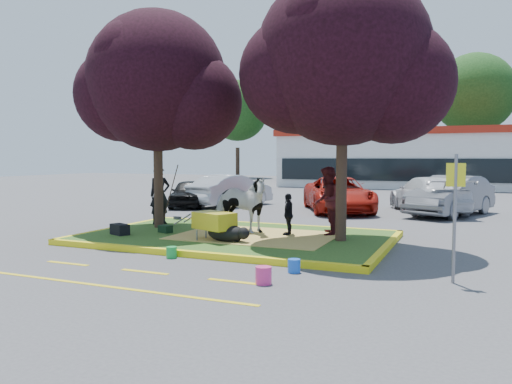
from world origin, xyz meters
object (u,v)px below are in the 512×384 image
at_px(handler, 160,195).
at_px(wheelbarrow, 215,221).
at_px(cow, 239,204).
at_px(bucket_green, 172,252).
at_px(bucket_pink, 263,275).
at_px(calf, 227,233).
at_px(bucket_blue, 294,266).
at_px(sign_post, 455,205).
at_px(car_black, 189,193).
at_px(car_silver, 231,190).

height_order(handler, wheelbarrow, handler).
xyz_separation_m(cow, bucket_green, (-0.20, -3.19, -0.82)).
bearing_deg(bucket_green, bucket_pink, -25.36).
distance_m(wheelbarrow, bucket_green, 1.77).
height_order(calf, wheelbarrow, wheelbarrow).
bearing_deg(bucket_pink, bucket_blue, 78.74).
xyz_separation_m(calf, sign_post, (5.40, -1.57, 1.07)).
relative_size(handler, car_black, 0.50).
relative_size(calf, wheelbarrow, 0.53).
bearing_deg(bucket_blue, bucket_pink, -101.26).
xyz_separation_m(car_black, car_silver, (1.68, 0.95, 0.11)).
distance_m(cow, bucket_blue, 4.54).
xyz_separation_m(wheelbarrow, sign_post, (5.74, -1.58, 0.78)).
height_order(handler, bucket_pink, handler).
distance_m(bucket_pink, bucket_blue, 1.09).
xyz_separation_m(handler, bucket_green, (2.92, -3.85, -0.95)).
bearing_deg(bucket_pink, car_silver, 118.53).
xyz_separation_m(handler, car_silver, (-1.11, 7.42, -0.34)).
height_order(calf, bucket_green, calf).
height_order(calf, bucket_pink, calf).
bearing_deg(wheelbarrow, car_black, 146.76).
bearing_deg(bucket_green, calf, 71.45).
bearing_deg(bucket_pink, calf, 126.89).
height_order(handler, bucket_green, handler).
bearing_deg(cow, car_black, 48.42).
xyz_separation_m(bucket_green, car_silver, (-4.04, 11.28, 0.61)).
xyz_separation_m(bucket_blue, car_black, (-8.75, 10.59, 0.50)).
distance_m(wheelbarrow, car_silver, 10.50).
distance_m(cow, wheelbarrow, 1.54).
bearing_deg(car_silver, sign_post, 147.36).
xyz_separation_m(bucket_blue, car_silver, (-7.07, 11.54, 0.61)).
xyz_separation_m(handler, car_black, (-2.80, 6.47, -0.45)).
distance_m(handler, wheelbarrow, 3.84).
bearing_deg(wheelbarrow, cow, 112.78).
bearing_deg(bucket_blue, car_silver, 121.49).
distance_m(bucket_green, bucket_blue, 3.04).
relative_size(calf, bucket_pink, 3.21).
bearing_deg(cow, sign_post, -109.57).
height_order(sign_post, car_silver, sign_post).
xyz_separation_m(cow, calf, (0.36, -1.52, -0.58)).
relative_size(handler, bucket_blue, 6.87).
distance_m(bucket_pink, car_silver, 14.37).
distance_m(calf, handler, 4.17).
distance_m(car_black, car_silver, 1.94).
xyz_separation_m(cow, sign_post, (5.76, -3.09, 0.49)).
distance_m(calf, car_black, 10.69).
height_order(cow, bucket_blue, cow).
distance_m(bucket_blue, car_silver, 13.55).
xyz_separation_m(wheelbarrow, bucket_blue, (2.81, -1.94, -0.52)).
relative_size(handler, wheelbarrow, 0.96).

